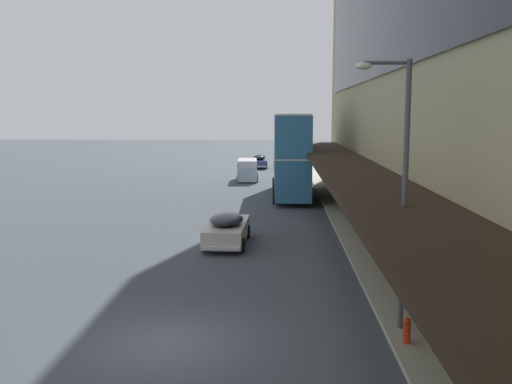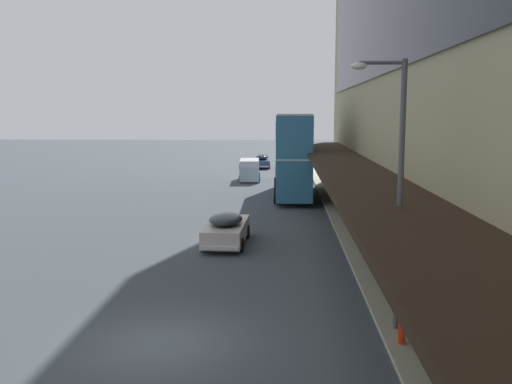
{
  "view_description": "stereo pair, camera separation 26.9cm",
  "coord_description": "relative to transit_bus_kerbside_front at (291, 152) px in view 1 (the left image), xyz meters",
  "views": [
    {
      "loc": [
        3.0,
        -14.58,
        6.15
      ],
      "look_at": [
        1.78,
        15.83,
        1.96
      ],
      "focal_mm": 40.0,
      "sensor_mm": 36.0,
      "label": 1
    },
    {
      "loc": [
        3.26,
        -14.57,
        6.15
      ],
      "look_at": [
        1.78,
        15.83,
        1.96
      ],
      "focal_mm": 40.0,
      "sensor_mm": 36.0,
      "label": 2
    }
  ],
  "objects": [
    {
      "name": "sedan_oncoming_front",
      "position": [
        0.44,
        19.94,
        -2.54
      ],
      "size": [
        1.99,
        4.55,
        1.56
      ],
      "color": "beige",
      "rests_on": "ground"
    },
    {
      "name": "sedan_trailing_mid",
      "position": [
        -3.31,
        -15.94,
        -2.55
      ],
      "size": [
        2.02,
        4.94,
        1.51
      ],
      "color": "beige",
      "rests_on": "ground"
    },
    {
      "name": "street_lamp",
      "position": [
        2.4,
        -26.71,
        1.14
      ],
      "size": [
        1.5,
        0.28,
        7.44
      ],
      "color": "#4C4C51",
      "rests_on": "sidewalk_kerb"
    },
    {
      "name": "fire_hydrant",
      "position": [
        2.51,
        -27.8,
        -2.81
      ],
      "size": [
        0.2,
        0.4,
        0.7
      ],
      "color": "red",
      "rests_on": "sidewalk_kerb"
    },
    {
      "name": "ground",
      "position": [
        -3.89,
        -27.71,
        -3.31
      ],
      "size": [
        240.0,
        240.0,
        0.0
      ],
      "primitive_type": "plane",
      "color": "#40474E"
    },
    {
      "name": "sedan_far_back",
      "position": [
        -3.06,
        22.61,
        -2.54
      ],
      "size": [
        1.83,
        4.9,
        1.57
      ],
      "color": "navy",
      "rests_on": "ground"
    },
    {
      "name": "transit_bus_kerbside_front",
      "position": [
        0.0,
        0.0,
        0.0
      ],
      "size": [
        2.78,
        11.49,
        6.14
      ],
      "color": "teal",
      "rests_on": "ground"
    },
    {
      "name": "vw_van",
      "position": [
        -3.77,
        10.07,
        -2.21
      ],
      "size": [
        2.05,
        4.62,
        1.96
      ],
      "color": "silver",
      "rests_on": "ground"
    },
    {
      "name": "pedestrian_at_kerb",
      "position": [
        4.11,
        -21.3,
        -2.13
      ],
      "size": [
        0.59,
        0.36,
        1.86
      ],
      "color": "#292B47",
      "rests_on": "sidewalk_kerb"
    }
  ]
}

